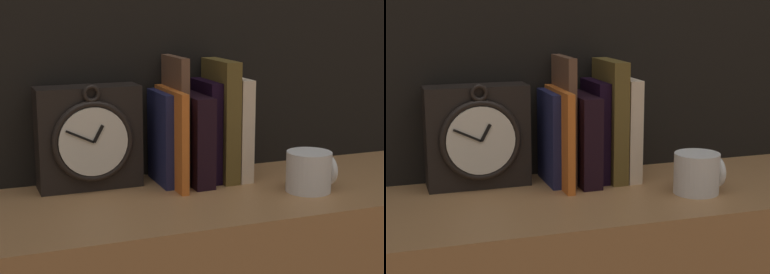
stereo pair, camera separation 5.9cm
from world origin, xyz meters
The scene contains 9 objects.
clock centered at (-0.16, 0.12, 0.83)m, with size 0.20×0.08×0.20m.
book_slot0_navy centered at (-0.03, 0.11, 0.83)m, with size 0.02×0.12×0.18m.
book_slot1_orange centered at (-0.01, 0.08, 0.83)m, with size 0.01×0.16×0.19m.
book_slot2_brown centered at (0.01, 0.11, 0.86)m, with size 0.02×0.12×0.25m.
book_slot3_black centered at (0.04, 0.09, 0.82)m, with size 0.04×0.14×0.18m.
book_slot4_black centered at (0.07, 0.10, 0.84)m, with size 0.02×0.12×0.20m.
book_slot5_brown centered at (0.10, 0.10, 0.86)m, with size 0.03×0.13×0.24m.
book_slot6_cream centered at (0.13, 0.10, 0.84)m, with size 0.03×0.13×0.20m.
mug centered at (0.22, -0.05, 0.77)m, with size 0.09×0.09×0.08m.
Camera 2 is at (-0.35, -1.08, 1.09)m, focal length 60.00 mm.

